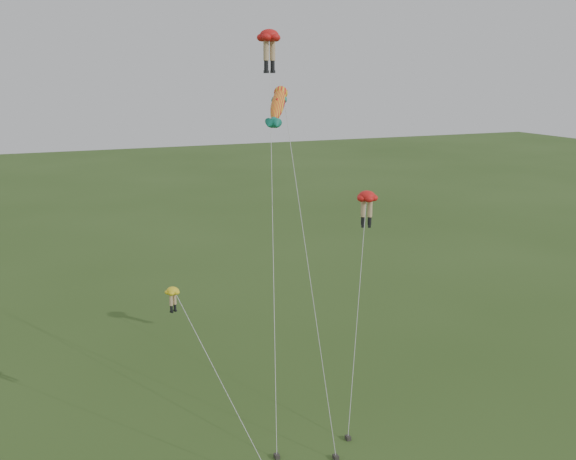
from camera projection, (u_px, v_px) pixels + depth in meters
name	position (u px, v px, depth m)	size (l,w,h in m)	color
ground	(297.00, 436.00, 37.12)	(300.00, 300.00, 0.00)	#2E481A
legs_kite_red_high	(269.00, 43.00, 42.60)	(5.67, 13.86, 23.31)	red
legs_kite_red_mid	(367.00, 202.00, 41.69)	(5.80, 8.07, 13.03)	red
legs_kite_yellow	(179.00, 304.00, 34.75)	(4.09, 6.84, 9.17)	yellow
fish_kite	(279.00, 105.00, 38.25)	(2.49, 10.45, 19.99)	yellow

